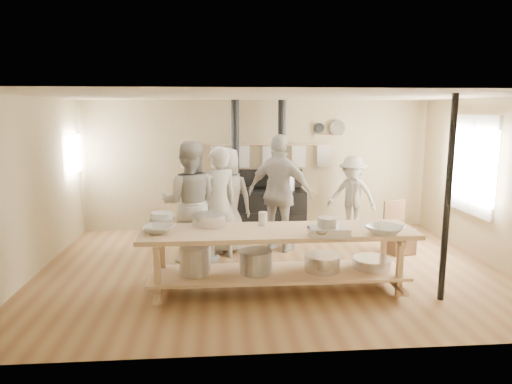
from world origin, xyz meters
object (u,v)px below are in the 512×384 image
cook_far_left (218,204)px  cook_right (280,193)px  cook_center (226,200)px  prep_table (278,254)px  chair (399,238)px  cook_by_window (352,195)px  stove (258,207)px  cook_left (190,203)px  roasting_pan (329,231)px

cook_far_left → cook_right: cook_right is taller
cook_center → cook_right: (0.91, 0.01, 0.10)m
prep_table → chair: bearing=33.6°
cook_center → cook_by_window: cook_center is taller
stove → cook_left: bearing=-125.8°
cook_right → cook_far_left: bearing=50.6°
cook_far_left → cook_by_window: (2.62, 1.42, -0.15)m
cook_left → cook_far_left: bearing=-161.9°
stove → prep_table: bearing=-90.0°
chair → cook_left: bearing=170.1°
stove → cook_by_window: size_ratio=1.70×
roasting_pan → chair: bearing=47.8°
cook_left → cook_center: (0.58, 0.48, -0.07)m
cook_center → roasting_pan: cook_center is taller
prep_table → chair: 2.74m
cook_far_left → roasting_pan: 2.24m
roasting_pan → stove: bearing=100.3°
cook_right → prep_table: bearing=112.6°
roasting_pan → cook_left: bearing=138.2°
cook_right → chair: 2.16m
cook_left → chair: (3.50, 0.20, -0.71)m
roasting_pan → cook_far_left: bearing=128.2°
stove → prep_table: size_ratio=0.72×
prep_table → cook_right: 1.89m
prep_table → cook_center: (-0.64, 1.79, 0.38)m
cook_center → cook_right: cook_right is taller
cook_far_left → chair: bearing=154.3°
stove → cook_far_left: (-0.78, -1.58, 0.40)m
prep_table → chair: chair is taller
cook_far_left → cook_left: cook_left is taller
prep_table → roasting_pan: (0.61, -0.33, 0.38)m
cook_left → prep_table: bearing=136.1°
stove → cook_far_left: 1.81m
prep_table → cook_far_left: 1.68m
prep_table → chair: (2.28, 1.51, -0.26)m
stove → cook_left: size_ratio=1.34×
cook_center → cook_by_window: 2.70m
stove → chair: 2.74m
prep_table → cook_left: size_ratio=1.86×
cook_far_left → cook_by_window: bearing=-178.7°
cook_center → roasting_pan: size_ratio=3.69×
prep_table → cook_left: (-1.23, 1.31, 0.45)m
cook_left → cook_center: size_ratio=1.07×
cook_left → chair: 3.58m
cook_far_left → chair: size_ratio=2.09×
cook_left → cook_center: bearing=-137.7°
prep_table → chair: size_ratio=4.10×
cook_left → stove: bearing=-122.8°
cook_right → stove: bearing=-46.6°
prep_table → cook_far_left: (-0.78, 1.43, 0.40)m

